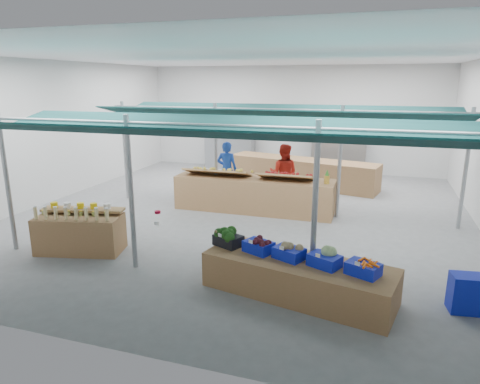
# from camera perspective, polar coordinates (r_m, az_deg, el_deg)

# --- Properties ---
(floor) EXTENTS (13.00, 13.00, 0.00)m
(floor) POSITION_cam_1_polar(r_m,az_deg,el_deg) (11.94, 0.46, -2.91)
(floor) COLOR slate
(floor) RESTS_ON ground
(hall) EXTENTS (13.00, 13.00, 13.00)m
(hall) POSITION_cam_1_polar(r_m,az_deg,el_deg) (12.80, 2.45, 10.35)
(hall) COLOR silver
(hall) RESTS_ON ground
(pole_grid) EXTENTS (10.00, 4.60, 3.00)m
(pole_grid) POSITION_cam_1_polar(r_m,az_deg,el_deg) (9.66, 1.62, 3.98)
(pole_grid) COLOR gray
(pole_grid) RESTS_ON floor
(awnings) EXTENTS (9.50, 7.08, 0.30)m
(awnings) POSITION_cam_1_polar(r_m,az_deg,el_deg) (9.53, 1.66, 9.72)
(awnings) COLOR black
(awnings) RESTS_ON pole_grid
(back_shelving_left) EXTENTS (2.00, 0.50, 2.00)m
(back_shelving_left) POSITION_cam_1_polar(r_m,az_deg,el_deg) (18.05, -1.40, 6.33)
(back_shelving_left) COLOR #B23F33
(back_shelving_left) RESTS_ON floor
(back_shelving_right) EXTENTS (2.00, 0.50, 2.00)m
(back_shelving_right) POSITION_cam_1_polar(r_m,az_deg,el_deg) (17.12, 13.04, 5.51)
(back_shelving_right) COLOR #B23F33
(back_shelving_right) RESTS_ON floor
(bottle_shelf) EXTENTS (1.93, 1.43, 1.07)m
(bottle_shelf) POSITION_cam_1_polar(r_m,az_deg,el_deg) (9.89, -20.48, -4.96)
(bottle_shelf) COLOR brown
(bottle_shelf) RESTS_ON floor
(veg_counter) EXTENTS (3.40, 1.74, 0.63)m
(veg_counter) POSITION_cam_1_polar(r_m,az_deg,el_deg) (7.54, 7.74, -11.26)
(veg_counter) COLOR brown
(veg_counter) RESTS_ON floor
(fruit_counter) EXTENTS (4.48, 1.11, 0.96)m
(fruit_counter) POSITION_cam_1_polar(r_m,az_deg,el_deg) (12.10, 1.87, -0.31)
(fruit_counter) COLOR brown
(fruit_counter) RESTS_ON floor
(far_counter) EXTENTS (5.38, 2.19, 0.95)m
(far_counter) POSITION_cam_1_polar(r_m,az_deg,el_deg) (15.20, 8.25, 2.61)
(far_counter) COLOR brown
(far_counter) RESTS_ON floor
(crate_stack) EXTENTS (0.56, 0.43, 0.62)m
(crate_stack) POSITION_cam_1_polar(r_m,az_deg,el_deg) (7.87, 28.00, -11.85)
(crate_stack) COLOR #111FB9
(crate_stack) RESTS_ON floor
(vendor_left) EXTENTS (0.66, 0.43, 1.79)m
(vendor_left) POSITION_cam_1_polar(r_m,az_deg,el_deg) (13.39, -1.75, 2.96)
(vendor_left) COLOR #183A9D
(vendor_left) RESTS_ON floor
(vendor_right) EXTENTS (0.88, 0.69, 1.79)m
(vendor_right) POSITION_cam_1_polar(r_m,az_deg,el_deg) (12.90, 5.81, 2.46)
(vendor_right) COLOR #AF1F15
(vendor_right) RESTS_ON floor
(crate_broccoli) EXTENTS (0.60, 0.52, 0.35)m
(crate_broccoli) POSITION_cam_1_polar(r_m,az_deg,el_deg) (7.93, -1.58, -6.06)
(crate_broccoli) COLOR black
(crate_broccoli) RESTS_ON veg_counter
(crate_beets) EXTENTS (0.60, 0.52, 0.29)m
(crate_beets) POSITION_cam_1_polar(r_m,az_deg,el_deg) (7.65, 2.50, -7.07)
(crate_beets) COLOR #111FB9
(crate_beets) RESTS_ON veg_counter
(crate_celeriac) EXTENTS (0.60, 0.52, 0.31)m
(crate_celeriac) POSITION_cam_1_polar(r_m,az_deg,el_deg) (7.42, 6.56, -7.78)
(crate_celeriac) COLOR #111FB9
(crate_celeriac) RESTS_ON veg_counter
(crate_cabbage) EXTENTS (0.60, 0.52, 0.35)m
(crate_cabbage) POSITION_cam_1_polar(r_m,az_deg,el_deg) (7.21, 11.22, -8.54)
(crate_cabbage) COLOR #111FB9
(crate_cabbage) RESTS_ON veg_counter
(crate_carrots) EXTENTS (0.60, 0.52, 0.29)m
(crate_carrots) POSITION_cam_1_polar(r_m,az_deg,el_deg) (7.08, 16.11, -9.72)
(crate_carrots) COLOR #111FB9
(crate_carrots) RESTS_ON veg_counter
(sparrow) EXTENTS (0.12, 0.09, 0.11)m
(sparrow) POSITION_cam_1_polar(r_m,az_deg,el_deg) (7.88, -2.91, -5.52)
(sparrow) COLOR brown
(sparrow) RESTS_ON crate_broccoli
(pole_ribbon) EXTENTS (0.12, 0.12, 0.28)m
(pole_ribbon) POSITION_cam_1_polar(r_m,az_deg,el_deg) (8.53, -10.94, -2.79)
(pole_ribbon) COLOR red
(pole_ribbon) RESTS_ON pole_grid
(apple_heap_yellow) EXTENTS (1.91, 0.74, 0.27)m
(apple_heap_yellow) POSITION_cam_1_polar(r_m,az_deg,el_deg) (12.18, -3.07, 2.88)
(apple_heap_yellow) COLOR #997247
(apple_heap_yellow) RESTS_ON fruit_counter
(apple_heap_red) EXTENTS (1.51, 0.73, 0.27)m
(apple_heap_red) POSITION_cam_1_polar(r_m,az_deg,el_deg) (11.65, 6.05, 2.29)
(apple_heap_red) COLOR #997247
(apple_heap_red) RESTS_ON fruit_counter
(pineapple) EXTENTS (0.14, 0.14, 0.39)m
(pineapple) POSITION_cam_1_polar(r_m,az_deg,el_deg) (11.49, 11.52, 1.98)
(pineapple) COLOR #8C6019
(pineapple) RESTS_ON fruit_counter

